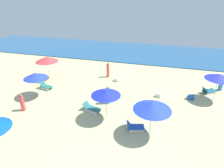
{
  "coord_description": "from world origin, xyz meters",
  "views": [
    {
      "loc": [
        1.7,
        -5.23,
        9.01
      ],
      "look_at": [
        -2.44,
        10.23,
        1.24
      ],
      "focal_mm": 31.41,
      "sensor_mm": 36.0,
      "label": 1
    }
  ],
  "objects": [
    {
      "name": "umbrella_4",
      "position": [
        -1.96,
        6.72,
        2.24
      ],
      "size": [
        2.19,
        2.19,
        2.45
      ],
      "color": "silver",
      "rests_on": "ground_plane"
    },
    {
      "name": "umbrella_5",
      "position": [
        1.46,
        5.71,
        2.25
      ],
      "size": [
        2.49,
        2.49,
        2.51
      ],
      "color": "silver",
      "rests_on": "ground_plane"
    },
    {
      "name": "ocean",
      "position": [
        0.0,
        24.63,
        0.06
      ],
      "size": [
        60.0,
        10.74,
        0.12
      ],
      "primitive_type": "cube",
      "color": "#275A8B",
      "rests_on": "ground_plane"
    },
    {
      "name": "umbrella_0",
      "position": [
        6.58,
        11.92,
        2.29
      ],
      "size": [
        2.28,
        2.28,
        2.53
      ],
      "color": "silver",
      "rests_on": "ground_plane"
    },
    {
      "name": "lounge_chair_4_0",
      "position": [
        -3.41,
        7.38,
        0.26
      ],
      "size": [
        1.59,
        0.99,
        0.65
      ],
      "rotation": [
        0.0,
        0.0,
        1.32
      ],
      "color": "silver",
      "rests_on": "ground_plane"
    },
    {
      "name": "lounge_chair_2_0",
      "position": [
        -9.21,
        9.91,
        0.3
      ],
      "size": [
        1.33,
        0.86,
        0.78
      ],
      "rotation": [
        0.0,
        0.0,
        1.35
      ],
      "color": "silver",
      "rests_on": "ground_plane"
    },
    {
      "name": "beachgoer_0",
      "position": [
        7.56,
        14.11,
        0.77
      ],
      "size": [
        0.4,
        0.4,
        1.68
      ],
      "rotation": [
        0.0,
        0.0,
        4.69
      ],
      "color": "#328BD7",
      "rests_on": "ground_plane"
    },
    {
      "name": "lounge_chair_5_0",
      "position": [
        0.39,
        5.9,
        0.26
      ],
      "size": [
        1.35,
        0.92,
        0.66
      ],
      "rotation": [
        0.0,
        0.0,
        1.83
      ],
      "color": "silver",
      "rests_on": "ground_plane"
    },
    {
      "name": "lounge_chair_0_0",
      "position": [
        6.36,
        13.18,
        0.23
      ],
      "size": [
        1.46,
        1.29,
        0.64
      ],
      "rotation": [
        0.0,
        0.0,
        2.17
      ],
      "color": "silver",
      "rests_on": "ground_plane"
    },
    {
      "name": "beachgoer_3",
      "position": [
        -4.01,
        14.37,
        0.8
      ],
      "size": [
        0.45,
        0.45,
        1.7
      ],
      "rotation": [
        0.0,
        0.0,
        5.38
      ],
      "color": "#E84A40",
      "rests_on": "ground_plane"
    },
    {
      "name": "cooler_box_2",
      "position": [
        -2.84,
        13.47,
        0.16
      ],
      "size": [
        0.57,
        0.43,
        0.33
      ],
      "primitive_type": "cube",
      "rotation": [
        0.0,
        0.0,
        2.92
      ],
      "color": "silver",
      "rests_on": "ground_plane"
    },
    {
      "name": "beachgoer_4",
      "position": [
        -8.84,
        6.02,
        0.7
      ],
      "size": [
        0.44,
        0.44,
        1.51
      ],
      "rotation": [
        0.0,
        0.0,
        2.75
      ],
      "color": "#E1484D",
      "rests_on": "ground_plane"
    },
    {
      "name": "umbrella_2",
      "position": [
        -8.99,
        8.42,
        2.1
      ],
      "size": [
        2.13,
        2.13,
        2.35
      ],
      "color": "silver",
      "rests_on": "ground_plane"
    },
    {
      "name": "beachgoer_1",
      "position": [
        -2.42,
        8.88,
        0.79
      ],
      "size": [
        0.45,
        0.45,
        1.7
      ],
      "rotation": [
        0.0,
        0.0,
        3.46
      ],
      "color": "#51B767",
      "rests_on": "ground_plane"
    },
    {
      "name": "umbrella_3",
      "position": [
        -10.24,
        12.29,
        2.26
      ],
      "size": [
        2.4,
        2.4,
        2.53
      ],
      "color": "silver",
      "rests_on": "ground_plane"
    },
    {
      "name": "cooler_box_1",
      "position": [
        4.61,
        11.46,
        0.21
      ],
      "size": [
        0.58,
        0.32,
        0.43
      ],
      "primitive_type": "cube",
      "rotation": [
        0.0,
        0.0,
        0.01
      ],
      "color": "#2255B2",
      "rests_on": "ground_plane"
    },
    {
      "name": "cooler_box_0",
      "position": [
        1.78,
        11.16,
        0.2
      ],
      "size": [
        0.57,
        0.49,
        0.39
      ],
      "primitive_type": "cube",
      "rotation": [
        0.0,
        0.0,
        5.96
      ],
      "color": "white",
      "rests_on": "ground_plane"
    }
  ]
}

